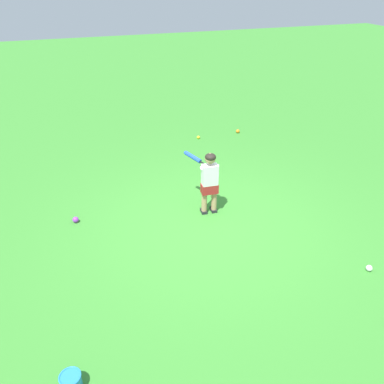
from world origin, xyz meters
The scene contains 7 objects.
ground_plane centered at (0.00, 0.00, 0.00)m, with size 40.00×40.00×0.00m, color #38842D.
child_batter centered at (0.42, -0.11, 0.65)m, with size 0.72×0.40×1.08m.
play_ball_midfield centered at (3.50, -2.10, 0.05)m, with size 0.09×0.09×0.09m, color orange.
play_ball_center_lawn centered at (0.82, 2.02, 0.05)m, with size 0.10×0.10×0.10m, color purple.
play_ball_by_bucket centered at (3.46, -1.05, 0.04)m, with size 0.08×0.08×0.08m, color yellow.
play_ball_behind_batter centered at (-1.67, -1.64, 0.04)m, with size 0.09×0.09×0.09m, color white.
toy_bucket centered at (-2.11, 2.29, 0.10)m, with size 0.22×0.22×0.19m.
Camera 1 is at (-4.70, 1.94, 3.58)m, focal length 36.45 mm.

